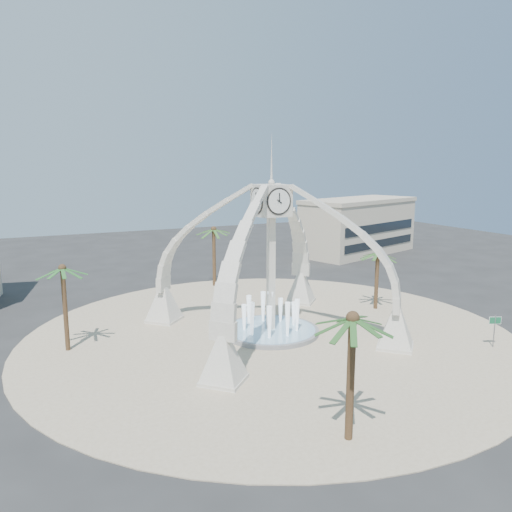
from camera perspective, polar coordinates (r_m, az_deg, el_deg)
name	(u,v)px	position (r m, az deg, el deg)	size (l,w,h in m)	color
ground	(271,333)	(41.96, 1.68, -8.85)	(140.00, 140.00, 0.00)	#282828
plaza	(271,333)	(41.95, 1.68, -8.81)	(40.00, 40.00, 0.06)	#C4B192
clock_tower	(271,257)	(40.28, 1.73, -0.10)	(17.94, 17.94, 16.30)	silver
fountain	(271,330)	(41.86, 1.68, -8.47)	(8.00, 8.00, 3.62)	gray
building_ne	(359,226)	(80.04, 11.64, 3.39)	(21.87, 14.17, 8.60)	#C4B899
palm_east	(378,253)	(48.88, 13.75, 0.28)	(5.14, 5.14, 6.30)	brown
palm_west	(62,270)	(39.18, -21.26, -1.46)	(4.07, 4.07, 7.06)	brown
palm_north	(214,230)	(56.72, -4.86, 2.96)	(5.27, 5.27, 7.39)	brown
palm_south	(353,320)	(24.99, 10.99, -7.20)	(4.32, 4.32, 7.28)	brown
street_sign	(495,324)	(42.39, 25.63, -7.07)	(0.88, 0.41, 2.59)	slate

